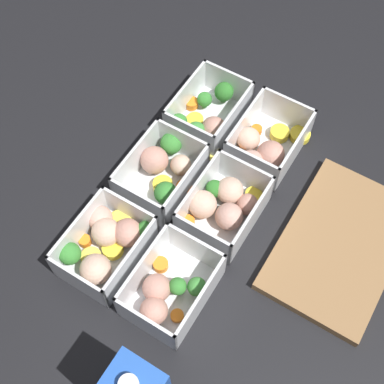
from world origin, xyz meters
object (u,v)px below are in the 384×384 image
(container_near_center, at_px, (164,170))
(container_far_right, at_px, (168,291))
(container_far_center, at_px, (223,205))
(container_near_right, at_px, (107,243))
(container_far_left, at_px, (264,146))
(container_near_left, at_px, (207,116))

(container_near_center, bearing_deg, container_far_right, 34.55)
(container_near_center, bearing_deg, container_far_center, 87.03)
(container_near_right, xyz_separation_m, container_far_right, (0.02, 0.13, -0.00))
(container_near_center, xyz_separation_m, container_near_right, (0.17, -0.00, 0.00))
(container_near_center, distance_m, container_near_right, 0.17)
(container_far_center, bearing_deg, container_near_center, -92.97)
(container_near_right, height_order, container_far_left, same)
(container_near_center, xyz_separation_m, container_far_right, (0.18, 0.13, -0.00))
(container_far_center, height_order, container_far_right, same)
(container_far_right, bearing_deg, container_far_center, -179.39)
(container_far_left, height_order, container_far_right, same)
(container_near_left, xyz_separation_m, container_far_right, (0.33, 0.12, 0.00))
(container_far_center, bearing_deg, container_near_right, -38.37)
(container_near_left, xyz_separation_m, container_far_center, (0.15, 0.12, 0.00))
(container_near_left, relative_size, container_near_center, 0.99)
(container_far_left, height_order, container_far_center, same)
(container_near_left, bearing_deg, container_far_left, 87.18)
(container_near_left, height_order, container_far_center, same)
(container_near_right, bearing_deg, container_near_center, 179.11)
(container_far_center, relative_size, container_far_right, 1.05)
(container_near_left, relative_size, container_far_center, 1.00)
(container_far_left, xyz_separation_m, container_far_right, (0.32, -0.00, 0.00))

